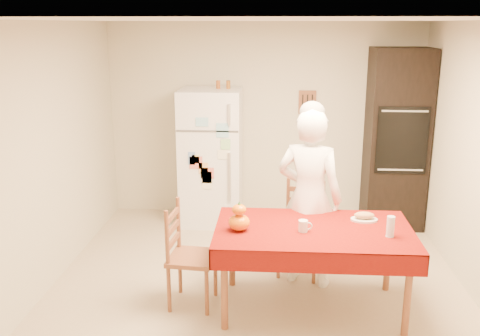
# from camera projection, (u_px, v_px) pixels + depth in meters

# --- Properties ---
(floor) EXTENTS (4.50, 4.50, 0.00)m
(floor) POSITION_uv_depth(u_px,v_px,m) (257.00, 292.00, 5.08)
(floor) COLOR tan
(floor) RESTS_ON ground
(room_shell) EXTENTS (4.02, 4.52, 2.51)m
(room_shell) POSITION_uv_depth(u_px,v_px,m) (258.00, 124.00, 4.66)
(room_shell) COLOR beige
(room_shell) RESTS_ON ground
(refrigerator) EXTENTS (0.75, 0.74, 1.70)m
(refrigerator) POSITION_uv_depth(u_px,v_px,m) (211.00, 157.00, 6.71)
(refrigerator) COLOR white
(refrigerator) RESTS_ON floor
(oven_cabinet) EXTENTS (0.70, 0.62, 2.20)m
(oven_cabinet) POSITION_uv_depth(u_px,v_px,m) (396.00, 139.00, 6.54)
(oven_cabinet) COLOR black
(oven_cabinet) RESTS_ON floor
(dining_table) EXTENTS (1.70, 1.00, 0.76)m
(dining_table) POSITION_uv_depth(u_px,v_px,m) (313.00, 236.00, 4.63)
(dining_table) COLOR brown
(dining_table) RESTS_ON floor
(chair_far) EXTENTS (0.51, 0.50, 0.95)m
(chair_far) POSITION_uv_depth(u_px,v_px,m) (302.00, 224.00, 5.40)
(chair_far) COLOR brown
(chair_far) RESTS_ON floor
(chair_left) EXTENTS (0.44, 0.46, 0.95)m
(chair_left) POSITION_uv_depth(u_px,v_px,m) (185.00, 251.00, 4.76)
(chair_left) COLOR brown
(chair_left) RESTS_ON floor
(seated_woman) EXTENTS (0.73, 0.59, 1.73)m
(seated_woman) POSITION_uv_depth(u_px,v_px,m) (309.00, 198.00, 5.07)
(seated_woman) COLOR white
(seated_woman) RESTS_ON floor
(coffee_mug) EXTENTS (0.08, 0.08, 0.10)m
(coffee_mug) POSITION_uv_depth(u_px,v_px,m) (303.00, 226.00, 4.53)
(coffee_mug) COLOR silver
(coffee_mug) RESTS_ON dining_table
(pumpkin_lower) EXTENTS (0.19, 0.19, 0.14)m
(pumpkin_lower) POSITION_uv_depth(u_px,v_px,m) (239.00, 222.00, 4.56)
(pumpkin_lower) COLOR #CE4804
(pumpkin_lower) RESTS_ON dining_table
(pumpkin_upper) EXTENTS (0.12, 0.12, 0.09)m
(pumpkin_upper) POSITION_uv_depth(u_px,v_px,m) (239.00, 210.00, 4.52)
(pumpkin_upper) COLOR #DB4005
(pumpkin_upper) RESTS_ON pumpkin_lower
(wine_glass) EXTENTS (0.07, 0.07, 0.18)m
(wine_glass) POSITION_uv_depth(u_px,v_px,m) (391.00, 227.00, 4.41)
(wine_glass) COLOR silver
(wine_glass) RESTS_ON dining_table
(bread_plate) EXTENTS (0.24, 0.24, 0.02)m
(bread_plate) POSITION_uv_depth(u_px,v_px,m) (364.00, 220.00, 4.79)
(bread_plate) COLOR silver
(bread_plate) RESTS_ON dining_table
(bread_loaf) EXTENTS (0.18, 0.10, 0.06)m
(bread_loaf) POSITION_uv_depth(u_px,v_px,m) (364.00, 215.00, 4.78)
(bread_loaf) COLOR #A27D50
(bread_loaf) RESTS_ON bread_plate
(spice_jar_left) EXTENTS (0.05, 0.05, 0.10)m
(spice_jar_left) POSITION_uv_depth(u_px,v_px,m) (218.00, 85.00, 6.52)
(spice_jar_left) COLOR #964A1B
(spice_jar_left) RESTS_ON refrigerator
(spice_jar_mid) EXTENTS (0.05, 0.05, 0.10)m
(spice_jar_mid) POSITION_uv_depth(u_px,v_px,m) (228.00, 85.00, 6.51)
(spice_jar_mid) COLOR #92571A
(spice_jar_mid) RESTS_ON refrigerator
(spice_jar_right) EXTENTS (0.05, 0.05, 0.10)m
(spice_jar_right) POSITION_uv_depth(u_px,v_px,m) (228.00, 85.00, 6.51)
(spice_jar_right) COLOR #95521B
(spice_jar_right) RESTS_ON refrigerator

